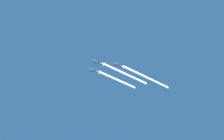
% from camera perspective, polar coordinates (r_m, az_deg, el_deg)
% --- Properties ---
extents(jet_lead, '(7.34, 10.68, 2.57)m').
position_cam_1_polar(jet_lead, '(577.12, -1.15, 0.62)').
color(jet_lead, slate).
extents(jet_left_wingman, '(7.34, 10.68, 2.57)m').
position_cam_1_polar(jet_left_wingman, '(578.39, 0.41, 0.41)').
color(jet_left_wingman, slate).
extents(jet_right_wingman, '(7.34, 10.68, 2.57)m').
position_cam_1_polar(jet_right_wingman, '(591.69, -1.43, -0.02)').
color(jet_right_wingman, slate).
extents(smoke_trail_lead, '(3.21, 61.96, 3.21)m').
position_cam_1_polar(smoke_trail_lead, '(604.35, 0.91, -0.33)').
color(smoke_trail_lead, white).
extents(smoke_trail_left_wingman, '(3.21, 66.98, 3.21)m').
position_cam_1_polar(smoke_trail_left_wingman, '(608.18, 2.53, -0.59)').
color(smoke_trail_left_wingman, white).
extents(smoke_trail_right_wingman, '(3.21, 51.52, 3.21)m').
position_cam_1_polar(smoke_trail_right_wingman, '(614.90, 0.31, -0.80)').
color(smoke_trail_right_wingman, white).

